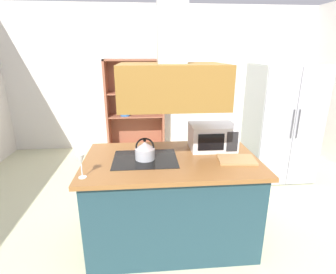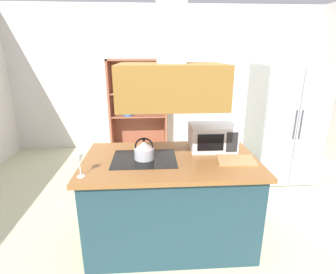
% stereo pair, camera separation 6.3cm
% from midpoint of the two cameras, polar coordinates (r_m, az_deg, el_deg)
% --- Properties ---
extents(ground_plane, '(7.80, 7.80, 0.00)m').
position_cam_midpoint_polar(ground_plane, '(2.93, 2.58, -21.63)').
color(ground_plane, beige).
extents(wall_back, '(6.00, 0.12, 2.70)m').
position_cam_midpoint_polar(wall_back, '(5.27, -1.55, 12.34)').
color(wall_back, silver).
rests_on(wall_back, ground).
extents(kitchen_island, '(1.65, 0.98, 0.90)m').
position_cam_midpoint_polar(kitchen_island, '(2.72, -0.02, -13.37)').
color(kitchen_island, '#1F3D47').
rests_on(kitchen_island, ground).
extents(range_hood, '(0.90, 0.70, 1.29)m').
position_cam_midpoint_polar(range_hood, '(2.32, -0.02, 14.28)').
color(range_hood, brown).
extents(refrigerator, '(0.90, 0.77, 1.71)m').
position_cam_midpoint_polar(refrigerator, '(4.28, 22.82, 2.88)').
color(refrigerator, '#B6BFB7').
rests_on(refrigerator, ground).
extents(dish_cabinet, '(1.09, 0.40, 1.75)m').
position_cam_midpoint_polar(dish_cabinet, '(5.14, -7.44, 5.49)').
color(dish_cabinet, '#96543C').
rests_on(dish_cabinet, ground).
extents(kettle, '(0.19, 0.19, 0.21)m').
position_cam_midpoint_polar(kettle, '(2.47, -5.75, -2.90)').
color(kettle, '#B5B9C1').
rests_on(kettle, kitchen_island).
extents(cutting_board, '(0.36, 0.28, 0.02)m').
position_cam_midpoint_polar(cutting_board, '(2.53, 13.98, -4.76)').
color(cutting_board, tan).
rests_on(cutting_board, kitchen_island).
extents(microwave, '(0.46, 0.35, 0.26)m').
position_cam_midpoint_polar(microwave, '(2.75, 8.96, 0.07)').
color(microwave, silver).
rests_on(microwave, kitchen_island).
extents(wine_glass_on_counter, '(0.08, 0.08, 0.21)m').
position_cam_midpoint_polar(wine_glass_on_counter, '(2.20, -19.20, -4.77)').
color(wine_glass_on_counter, silver).
rests_on(wine_glass_on_counter, kitchen_island).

